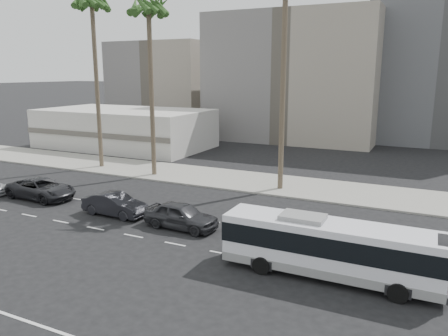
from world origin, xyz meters
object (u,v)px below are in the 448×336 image
Objects in this scene: car_a at (181,215)px; palm_far at (92,6)px; city_bus at (329,247)px; palm_mid at (149,12)px; car_c at (41,189)px; car_b at (115,204)px.

palm_far is at bearing 57.42° from car_a.
palm_mid reaches higher than city_bus.
city_bus is at bearing -97.08° from car_c.
car_a is 5.50m from car_b.
car_b is 0.29× the size of palm_mid.
palm_mid is 0.94× the size of palm_far.
city_bus reaches higher than car_c.
city_bus is 15.85m from car_b.
car_a is 0.28× the size of palm_far.
palm_mid is 7.25m from palm_far.
car_a is at bearing -92.13° from car_c.
city_bus is 10.45m from car_a.
car_a is 1.04× the size of car_b.
car_c is 19.25m from palm_far.
palm_far is (-7.14, 0.71, 1.04)m from palm_mid.
city_bus is 27.93m from palm_mid.
palm_far reaches higher than car_c.
car_a is 20.73m from palm_mid.
car_a is 13.51m from car_c.
car_c is at bearing -72.16° from palm_far.
palm_far is (-11.54, 11.85, 15.35)m from car_b.
city_bus is at bearing -35.27° from palm_mid.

